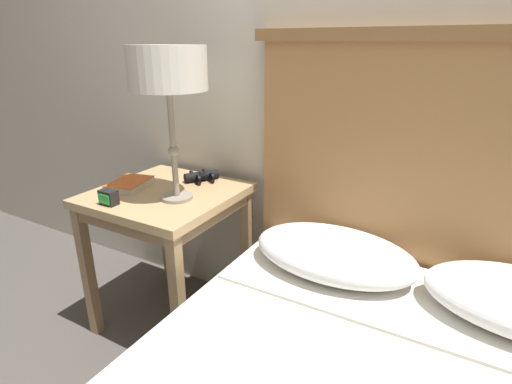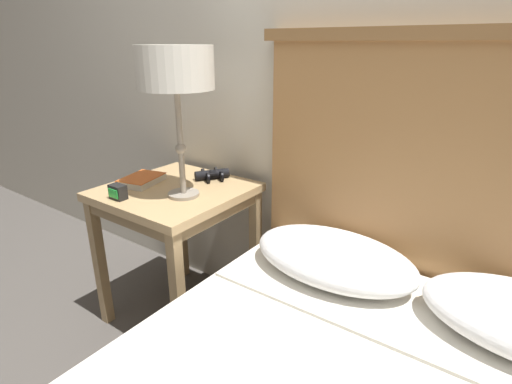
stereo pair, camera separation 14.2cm
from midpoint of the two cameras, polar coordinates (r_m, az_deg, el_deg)
The scene contains 6 objects.
wall_back at distance 1.66m, azimuth 13.71°, elevation 21.42°, with size 8.00×0.06×2.60m.
nightstand at distance 1.81m, azimuth -9.18°, elevation -2.07°, with size 0.58×0.58×0.66m.
table_lamp at distance 1.57m, azimuth -8.82°, elevation 16.61°, with size 0.29×0.29×0.59m.
book_on_nightstand at distance 1.86m, azimuth -13.99°, elevation 1.67°, with size 0.18×0.22×0.03m.
binoculars_pair at distance 1.87m, azimuth -4.13°, elevation 2.48°, with size 0.16×0.16×0.05m.
alarm_clock at distance 1.69m, azimuth -16.91°, elevation -0.05°, with size 0.07×0.05×0.06m.
Camera 2 is at (0.71, -0.59, 1.26)m, focal length 28.00 mm.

